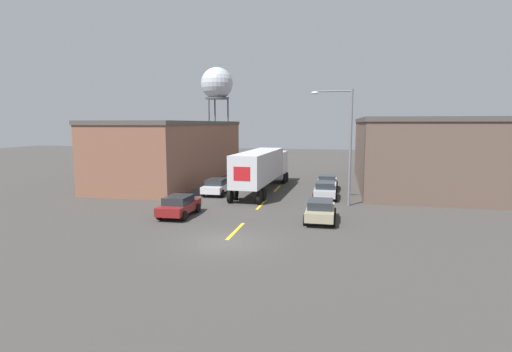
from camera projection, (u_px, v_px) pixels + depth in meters
ground_plane at (225, 242)px, 21.62m from camera, size 160.00×160.00×0.00m
road_centerline at (262, 204)px, 31.63m from camera, size 0.20×19.83×0.01m
warehouse_left at (175, 151)px, 45.02m from camera, size 8.84×23.93×6.63m
warehouse_right at (418, 152)px, 40.81m from camera, size 11.90×22.44×6.92m
semi_truck at (263, 166)px, 37.83m from camera, size 3.19×14.73×3.87m
parked_car_right_near at (320, 210)px, 26.10m from camera, size 1.99×4.11×1.43m
parked_car_right_mid at (325, 190)px, 34.12m from camera, size 1.99×4.11×1.43m
parked_car_left_far at (217, 186)px, 36.02m from camera, size 1.99×4.11×1.43m
parked_car_right_far at (327, 182)px, 38.67m from camera, size 1.99×4.11×1.43m
parked_car_left_near at (179, 205)px, 27.61m from camera, size 1.99×4.11×1.43m
water_tower at (217, 84)px, 73.57m from camera, size 5.89×5.89×16.64m
street_lamp at (346, 139)px, 30.58m from camera, size 3.16×0.32×8.97m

